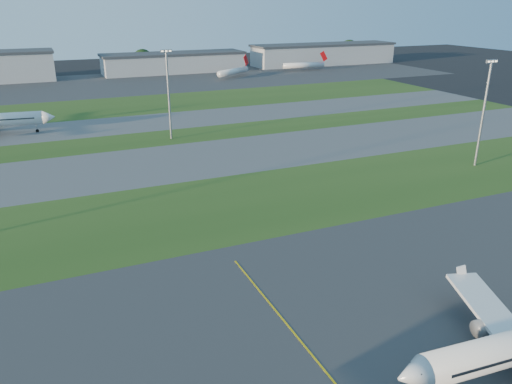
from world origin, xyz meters
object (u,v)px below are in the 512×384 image
mini_jet_near (233,71)px  light_mast_east (484,107)px  light_mast_centre (168,89)px  mini_jet_far (304,65)px

mini_jet_near → light_mast_east: 169.88m
mini_jet_near → light_mast_east: light_mast_east is taller
light_mast_centre → light_mast_east: 84.29m
mini_jet_far → light_mast_east: 186.65m
light_mast_centre → light_mast_east: same height
light_mast_centre → mini_jet_near: bearing=60.7°
mini_jet_near → light_mast_centre: light_mast_centre is taller
light_mast_centre → mini_jet_far: bearing=47.7°
mini_jet_near → mini_jet_far: bearing=-23.5°
mini_jet_far → light_mast_centre: bearing=-127.8°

